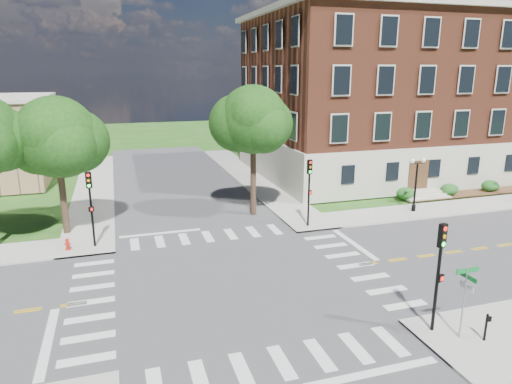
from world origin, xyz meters
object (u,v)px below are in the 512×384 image
object	(u,v)px
traffic_signal_ne	(309,184)
twin_lamp_west	(416,182)
push_button_post	(486,326)
traffic_signal_nw	(90,200)
street_sign_pole	(465,289)
fire_hydrant	(68,245)
traffic_signal_se	(439,264)

from	to	relation	value
traffic_signal_ne	twin_lamp_west	size ratio (longest dim) A/B	1.13
traffic_signal_ne	push_button_post	bearing A→B (deg)	-85.65
traffic_signal_nw	street_sign_pole	bearing A→B (deg)	-45.71
push_button_post	fire_hydrant	size ratio (longest dim) A/B	1.60
twin_lamp_west	fire_hydrant	world-z (taller)	twin_lamp_west
twin_lamp_west	push_button_post	xyz separation A→B (m)	(-8.21, -16.22, -1.73)
traffic_signal_se	twin_lamp_west	world-z (taller)	traffic_signal_se
traffic_signal_se	traffic_signal_nw	xyz separation A→B (m)	(-14.13, 14.50, 0.00)
traffic_signal_se	street_sign_pole	world-z (taller)	traffic_signal_se
twin_lamp_west	street_sign_pole	xyz separation A→B (m)	(-9.00, -15.67, -0.21)
push_button_post	fire_hydrant	bearing A→B (deg)	137.81
traffic_signal_nw	twin_lamp_west	world-z (taller)	traffic_signal_nw
traffic_signal_se	fire_hydrant	bearing A→B (deg)	137.62
street_sign_pole	twin_lamp_west	bearing A→B (deg)	60.14
traffic_signal_ne	street_sign_pole	distance (m)	14.94
traffic_signal_nw	street_sign_pole	xyz separation A→B (m)	(14.89, -15.26, -0.88)
traffic_signal_se	fire_hydrant	xyz separation A→B (m)	(-15.69, 14.32, -2.72)
traffic_signal_ne	traffic_signal_nw	world-z (taller)	same
street_sign_pole	fire_hydrant	bearing A→B (deg)	137.49
traffic_signal_ne	street_sign_pole	size ratio (longest dim) A/B	1.55
traffic_signal_ne	fire_hydrant	xyz separation A→B (m)	(-16.07, 0.17, -2.72)
traffic_signal_ne	traffic_signal_se	bearing A→B (deg)	-91.51
twin_lamp_west	fire_hydrant	size ratio (longest dim) A/B	5.64
traffic_signal_ne	traffic_signal_nw	distance (m)	14.50
traffic_signal_ne	fire_hydrant	bearing A→B (deg)	179.38
push_button_post	traffic_signal_ne	bearing A→B (deg)	94.35
traffic_signal_nw	twin_lamp_west	xyz separation A→B (m)	(23.88, 0.41, -0.66)
traffic_signal_se	twin_lamp_west	bearing A→B (deg)	56.81
traffic_signal_ne	traffic_signal_nw	size ratio (longest dim) A/B	1.00
traffic_signal_ne	push_button_post	world-z (taller)	traffic_signal_ne
traffic_signal_nw	street_sign_pole	size ratio (longest dim) A/B	1.55
traffic_signal_se	traffic_signal_ne	xyz separation A→B (m)	(0.37, 14.15, 0.00)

